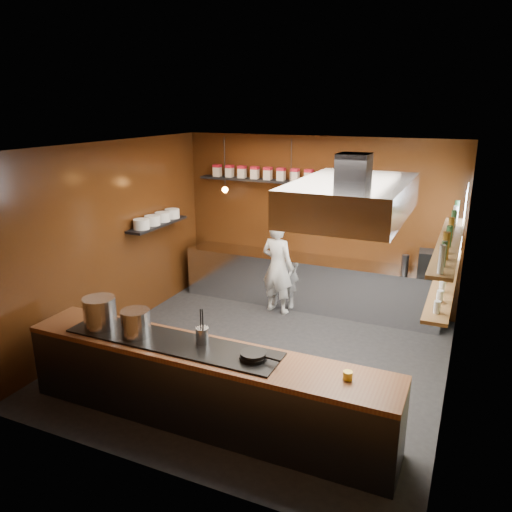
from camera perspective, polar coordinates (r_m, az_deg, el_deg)
The scene contains 26 objects.
floor at distance 7.33m, azimuth 0.42°, elevation -11.69°, with size 5.00×5.00×0.00m, color black.
back_wall at distance 9.01m, azimuth 6.84°, elevation 3.92°, with size 5.00×5.00×0.00m, color #351909.
left_wall at distance 8.03m, azimuth -16.14°, elevation 1.76°, with size 5.00×5.00×0.00m, color #351909.
right_wall at distance 6.23m, azimuth 22.07°, elevation -3.19°, with size 5.00×5.00×0.00m, color #454427.
ceiling at distance 6.45m, azimuth 0.48°, elevation 12.40°, with size 5.00×5.00×0.00m, color silver.
window_pane at distance 7.76m, azimuth 22.64°, elevation 3.66°, with size 1.00×1.00×0.00m, color white.
prep_counter at distance 9.00m, azimuth 5.98°, elevation -3.03°, with size 4.60×0.65×0.90m, color silver.
pass_counter at distance 5.86m, azimuth -6.09°, elevation -14.48°, with size 4.40×0.72×0.94m.
tin_shelf at distance 9.05m, azimuth 1.22°, elevation 8.61°, with size 2.60×0.26×0.04m, color black.
plate_shelf at distance 8.69m, azimuth -11.16°, elevation 3.58°, with size 0.30×1.40×0.04m, color black.
bottle_shelf_upper at distance 6.40m, azimuth 21.19°, elevation 1.38°, with size 0.26×2.80×0.04m, color olive.
bottle_shelf_lower at distance 6.53m, azimuth 20.75°, elevation -2.59°, with size 0.26×2.80×0.04m, color olive.
extractor_hood at distance 5.73m, azimuth 10.91°, elevation 6.52°, with size 1.20×2.00×0.72m.
pendant_left at distance 8.68m, azimuth -3.57°, elevation 7.90°, with size 0.10×0.10×0.95m.
pendant_right at distance 8.20m, azimuth 3.96°, elevation 7.36°, with size 0.10×0.10×0.95m.
storage_tins at distance 8.97m, azimuth 2.12°, elevation 9.38°, with size 2.43×0.13×0.22m.
plate_stacks at distance 8.67m, azimuth -11.20°, elevation 4.22°, with size 0.26×1.16×0.16m.
bottles at distance 6.37m, azimuth 21.32°, elevation 2.59°, with size 0.06×2.66×0.24m.
wine_glasses at distance 6.51m, azimuth 20.83°, elevation -1.89°, with size 0.07×2.37×0.13m.
stockpot_large at distance 6.28m, azimuth -17.41°, elevation -6.20°, with size 0.39×0.39×0.37m, color silver.
stockpot_small at distance 5.96m, azimuth -13.58°, elevation -7.46°, with size 0.34×0.34×0.32m, color silver.
utensil_crock at distance 5.68m, azimuth -6.16°, elevation -9.02°, with size 0.15×0.15×0.19m, color silver.
frying_pan at distance 5.36m, azimuth -0.28°, elevation -11.31°, with size 0.47×0.30×0.07m.
butter_jar at distance 5.11m, azimuth 10.44°, elevation -13.28°, with size 0.10×0.10×0.09m, color gold.
espresso_machine at distance 8.40m, azimuth 19.36°, elevation -0.78°, with size 0.39×0.37×0.39m, color black.
chef at distance 8.62m, azimuth 2.47°, elevation -1.25°, with size 0.60×0.39×1.64m, color white.
Camera 1 is at (2.57, -5.89, 3.51)m, focal length 35.00 mm.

